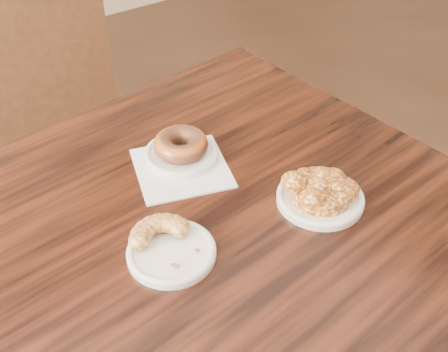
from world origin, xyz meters
TOP-DOWN VIEW (x-y plane):
  - cafe_table at (-0.28, 0.02)m, footprint 0.96×0.96m
  - chair_far at (-0.30, 0.96)m, footprint 0.49×0.49m
  - napkin at (-0.27, 0.17)m, footprint 0.21×0.21m
  - plate_donut at (-0.26, 0.19)m, footprint 0.14×0.14m
  - plate_cruller at (-0.40, -0.01)m, footprint 0.14×0.14m
  - plate_fritter at (-0.12, -0.05)m, footprint 0.15×0.15m
  - glazed_donut at (-0.26, 0.19)m, footprint 0.10×0.10m
  - apple_fritter at (-0.12, -0.05)m, footprint 0.15×0.15m
  - cruller_fragment at (-0.40, -0.01)m, footprint 0.12×0.12m

SIDE VIEW (x-z plane):
  - cafe_table at x=-0.28m, z-range 0.00..0.75m
  - chair_far at x=-0.30m, z-range 0.00..0.90m
  - napkin at x=-0.27m, z-range 0.75..0.75m
  - plate_cruller at x=-0.40m, z-range 0.75..0.76m
  - plate_fritter at x=-0.12m, z-range 0.75..0.76m
  - plate_donut at x=-0.26m, z-range 0.75..0.77m
  - cruller_fragment at x=-0.40m, z-range 0.76..0.79m
  - apple_fritter at x=-0.12m, z-range 0.76..0.80m
  - glazed_donut at x=-0.26m, z-range 0.77..0.80m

